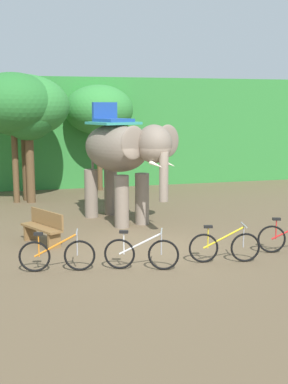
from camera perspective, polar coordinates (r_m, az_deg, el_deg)
name	(u,v)px	position (r m, az deg, el deg)	size (l,w,h in m)	color
ground_plane	(144,247)	(13.40, 0.01, -6.24)	(80.00, 80.00, 0.00)	brown
foliage_hedge	(76,130)	(25.65, -7.64, 6.91)	(36.00, 6.00, 4.91)	#338438
tree_far_right	(13,104)	(19.74, -14.55, 9.57)	(3.34, 3.34, 4.89)	brown
tree_center_right	(24,107)	(20.11, -13.32, 9.33)	(3.43, 3.43, 4.85)	brown
tree_left	(28,112)	(19.62, -12.91, 8.81)	(2.19, 2.19, 4.63)	brown
tree_far_left	(99,110)	(22.04, -5.10, 9.15)	(2.94, 2.94, 4.55)	brown
elephant	(121,153)	(15.86, -2.56, 4.36)	(2.86, 4.20, 3.78)	gray
bike_orange	(57,255)	(11.59, -9.76, -6.97)	(1.69, 0.52, 0.92)	black
bike_white	(141,253)	(11.55, -0.31, -6.89)	(1.63, 0.70, 0.92)	black
bike_yellow	(224,247)	(12.22, 9.02, -6.08)	(1.68, 0.55, 0.92)	black
wooden_bench	(43,226)	(13.89, -11.24, -3.81)	(1.06, 1.52, 0.89)	brown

